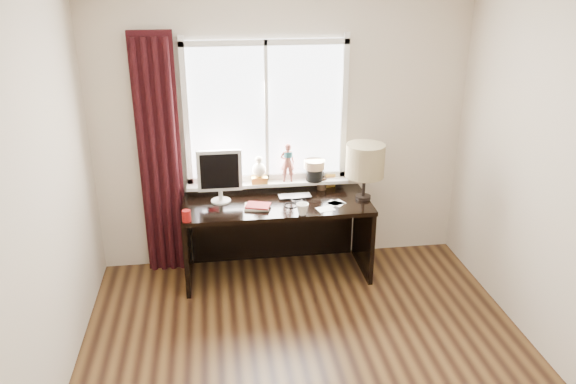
{
  "coord_description": "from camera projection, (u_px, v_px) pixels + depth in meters",
  "views": [
    {
      "loc": [
        -0.65,
        -3.03,
        2.76
      ],
      "look_at": [
        -0.05,
        1.25,
        1.0
      ],
      "focal_mm": 35.0,
      "sensor_mm": 36.0,
      "label": 1
    }
  ],
  "objects": [
    {
      "name": "notebook_stack",
      "position": [
        257.0,
        206.0,
        4.97
      ],
      "size": [
        0.25,
        0.21,
        0.03
      ],
      "color": "beige",
      "rests_on": "desk"
    },
    {
      "name": "table_lamp",
      "position": [
        365.0,
        161.0,
        5.04
      ],
      "size": [
        0.35,
        0.35,
        0.52
      ],
      "color": "black",
      "rests_on": "desk"
    },
    {
      "name": "mug",
      "position": [
        302.0,
        209.0,
        4.83
      ],
      "size": [
        0.14,
        0.15,
        0.11
      ],
      "primitive_type": "imported",
      "rotation": [
        0.0,
        0.0,
        1.0
      ],
      "color": "white",
      "rests_on": "desk"
    },
    {
      "name": "red_cup",
      "position": [
        186.0,
        216.0,
        4.7
      ],
      "size": [
        0.07,
        0.07,
        0.1
      ],
      "primitive_type": "cylinder",
      "color": "maroon",
      "rests_on": "desk"
    },
    {
      "name": "brush_holder",
      "position": [
        322.0,
        183.0,
        5.37
      ],
      "size": [
        0.09,
        0.09,
        0.25
      ],
      "color": "black",
      "rests_on": "desk"
    },
    {
      "name": "loose_papers",
      "position": [
        332.0,
        205.0,
        5.03
      ],
      "size": [
        0.3,
        0.27,
        0.0
      ],
      "color": "white",
      "rests_on": "desk"
    },
    {
      "name": "icon_frame",
      "position": [
        330.0,
        181.0,
        5.42
      ],
      "size": [
        0.1,
        0.03,
        0.13
      ],
      "color": "gold",
      "rests_on": "desk"
    },
    {
      "name": "laptop",
      "position": [
        295.0,
        196.0,
        5.2
      ],
      "size": [
        0.31,
        0.2,
        0.02
      ],
      "primitive_type": "imported",
      "rotation": [
        0.0,
        0.0,
        0.04
      ],
      "color": "silver",
      "rests_on": "desk"
    },
    {
      "name": "curtain",
      "position": [
        160.0,
        159.0,
        5.08
      ],
      "size": [
        0.38,
        0.09,
        2.25
      ],
      "color": "black",
      "rests_on": "floor"
    },
    {
      "name": "wall_back",
      "position": [
        282.0,
        132.0,
        5.24
      ],
      "size": [
        3.5,
        0.0,
        2.6
      ],
      "primitive_type": "cube",
      "rotation": [
        1.57,
        0.0,
        0.0
      ],
      "color": "beige",
      "rests_on": "ground"
    },
    {
      "name": "desk_cables",
      "position": [
        293.0,
        201.0,
        5.11
      ],
      "size": [
        0.25,
        0.37,
        0.01
      ],
      "color": "black",
      "rests_on": "desk"
    },
    {
      "name": "desk",
      "position": [
        276.0,
        222.0,
        5.28
      ],
      "size": [
        1.7,
        0.7,
        0.75
      ],
      "color": "black",
      "rests_on": "floor"
    },
    {
      "name": "monitor",
      "position": [
        220.0,
        173.0,
        5.0
      ],
      "size": [
        0.4,
        0.18,
        0.49
      ],
      "color": "beige",
      "rests_on": "desk"
    },
    {
      "name": "window",
      "position": [
        267.0,
        134.0,
        5.18
      ],
      "size": [
        1.52,
        0.23,
        1.4
      ],
      "color": "white",
      "rests_on": "ground"
    },
    {
      "name": "wall_left",
      "position": [
        22.0,
        241.0,
        3.19
      ],
      "size": [
        0.0,
        4.0,
        2.6
      ],
      "primitive_type": "cube",
      "rotation": [
        1.57,
        0.0,
        1.57
      ],
      "color": "beige",
      "rests_on": "ground"
    }
  ]
}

